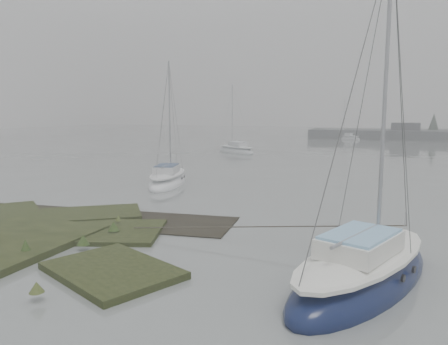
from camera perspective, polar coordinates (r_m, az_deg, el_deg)
ground at (r=40.73m, az=10.01°, el=1.90°), size 160.00×160.00×0.00m
sailboat_main at (r=11.58m, az=17.68°, el=-12.58°), size 4.27×6.73×9.03m
sailboat_white at (r=25.72m, az=-7.34°, el=-1.06°), size 3.04×5.74×7.72m
sailboat_far_a at (r=44.97m, az=1.61°, el=2.89°), size 5.39×4.36×7.48m
sailboat_far_c at (r=68.60m, az=15.72°, el=4.35°), size 4.74×3.74×6.54m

